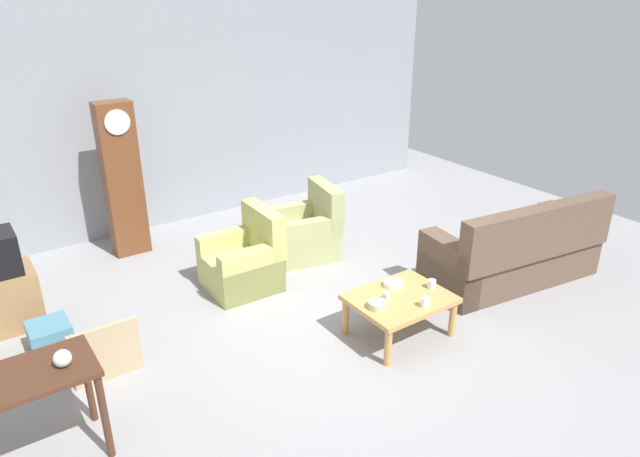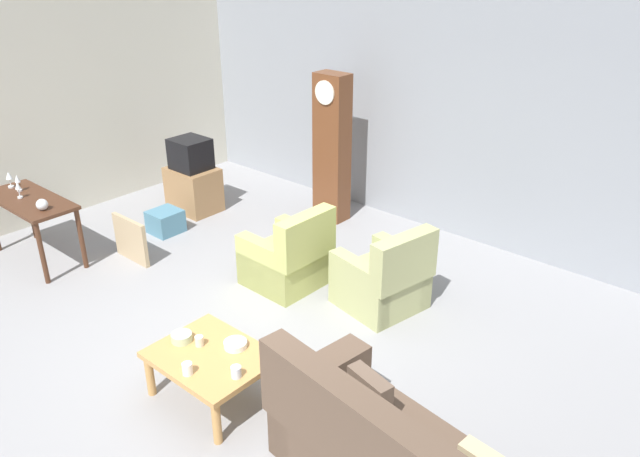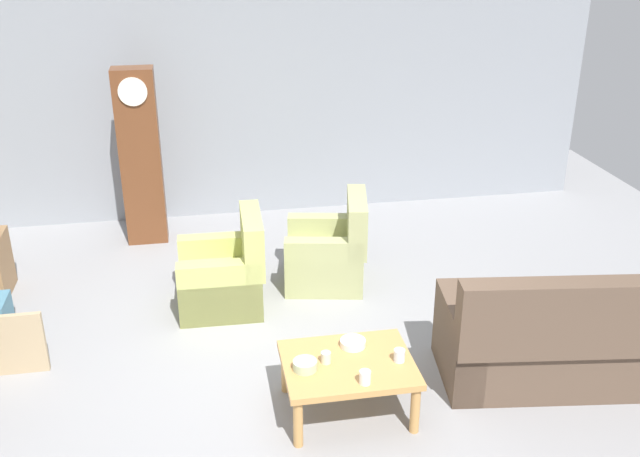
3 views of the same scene
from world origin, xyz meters
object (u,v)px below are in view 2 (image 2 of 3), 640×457
at_px(tv_crt, 190,154).
at_px(storage_box_blue, 165,221).
at_px(grandfather_clock, 332,148).
at_px(glass_dome_cloche, 42,205).
at_px(coffee_table_wood, 211,360).
at_px(wine_glass_short, 18,187).
at_px(cup_blue_rimmed, 236,372).
at_px(bowl_white_stacked, 235,344).
at_px(bowl_shallow_green, 182,337).
at_px(cup_white_porcelain, 187,369).
at_px(cup_cream_tall, 199,341).
at_px(armchair_olive_near, 288,259).
at_px(armchair_olive_far, 383,281).
at_px(wine_glass_tall, 9,177).
at_px(tv_stand_cabinet, 194,189).
at_px(console_table_dark, 31,208).
at_px(framed_picture_leaning, 131,240).
at_px(wine_glass_mid, 17,180).

bearing_deg(tv_crt, storage_box_blue, -68.07).
bearing_deg(grandfather_clock, glass_dome_cloche, -113.90).
distance_m(coffee_table_wood, glass_dome_cloche, 3.08).
bearing_deg(wine_glass_short, cup_blue_rimmed, -3.70).
height_order(bowl_white_stacked, bowl_shallow_green, bowl_shallow_green).
xyz_separation_m(cup_white_porcelain, cup_cream_tall, (-0.22, 0.30, -0.01)).
xyz_separation_m(tv_crt, cup_cream_tall, (3.06, -2.38, -0.35)).
bearing_deg(armchair_olive_near, bowl_shallow_green, -75.16).
distance_m(armchair_olive_far, wine_glass_tall, 4.62).
distance_m(tv_stand_cabinet, wine_glass_tall, 2.32).
bearing_deg(armchair_olive_near, armchair_olive_far, 15.84).
bearing_deg(console_table_dark, cup_cream_tall, -4.08).
xyz_separation_m(armchair_olive_near, wine_glass_tall, (-3.16, -1.48, 0.61)).
height_order(framed_picture_leaning, cup_cream_tall, framed_picture_leaning).
bearing_deg(tv_crt, grandfather_clock, 32.79).
relative_size(glass_dome_cloche, wine_glass_tall, 0.64).
bearing_deg(wine_glass_tall, cup_white_porcelain, -7.97).
bearing_deg(wine_glass_mid, coffee_table_wood, -4.49).
xyz_separation_m(console_table_dark, cup_blue_rimmed, (3.84, -0.31, -0.19)).
distance_m(armchair_olive_near, cup_blue_rimmed, 2.17).
xyz_separation_m(tv_stand_cabinet, cup_blue_rimmed, (3.59, -2.46, 0.17)).
relative_size(coffee_table_wood, wine_glass_tall, 4.78).
height_order(bowl_white_stacked, wine_glass_tall, wine_glass_tall).
bearing_deg(cup_cream_tall, bowl_white_stacked, 36.73).
xyz_separation_m(cup_blue_rimmed, wine_glass_short, (-3.93, 0.25, 0.43)).
bearing_deg(framed_picture_leaning, wine_glass_mid, -150.75).
bearing_deg(bowl_white_stacked, armchair_olive_near, 119.43).
xyz_separation_m(grandfather_clock, cup_white_porcelain, (1.65, -3.73, -0.51)).
bearing_deg(bowl_white_stacked, bowl_shallow_green, -149.79).
bearing_deg(bowl_white_stacked, cup_blue_rimmed, -41.16).
bearing_deg(wine_glass_mid, storage_box_blue, 58.89).
xyz_separation_m(console_table_dark, cup_white_porcelain, (3.53, -0.53, -0.18)).
bearing_deg(bowl_shallow_green, coffee_table_wood, 6.47).
distance_m(tv_crt, bowl_shallow_green, 3.80).
xyz_separation_m(cup_white_porcelain, bowl_white_stacked, (0.02, 0.48, -0.02)).
height_order(cup_white_porcelain, cup_blue_rimmed, cup_white_porcelain).
height_order(bowl_shallow_green, wine_glass_short, wine_glass_short).
xyz_separation_m(coffee_table_wood, bowl_shallow_green, (-0.33, -0.04, 0.10)).
xyz_separation_m(coffee_table_wood, wine_glass_short, (-3.56, 0.20, 0.54)).
relative_size(grandfather_clock, tv_crt, 4.11).
bearing_deg(storage_box_blue, wine_glass_tall, -126.23).
xyz_separation_m(coffee_table_wood, tv_crt, (-3.22, 2.40, 0.46)).
bearing_deg(glass_dome_cloche, bowl_white_stacked, -0.06).
bearing_deg(armchair_olive_near, glass_dome_cloche, -144.98).
bearing_deg(storage_box_blue, armchair_olive_near, 2.07).
distance_m(cup_cream_tall, wine_glass_tall, 3.84).
relative_size(console_table_dark, framed_picture_leaning, 2.17).
xyz_separation_m(armchair_olive_near, armchair_olive_far, (1.06, 0.30, 0.00)).
xyz_separation_m(tv_stand_cabinet, framed_picture_leaning, (0.62, -1.45, -0.04)).
height_order(tv_stand_cabinet, bowl_white_stacked, tv_stand_cabinet).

